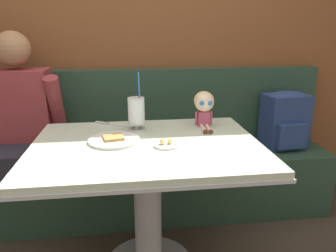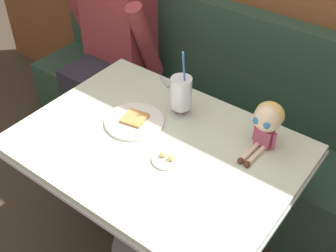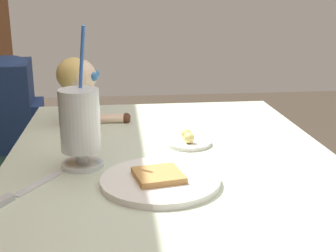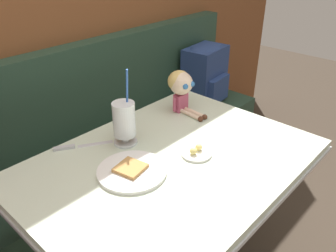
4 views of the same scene
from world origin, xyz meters
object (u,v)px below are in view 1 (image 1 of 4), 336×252
toast_plate (114,140)px  diner_patron (20,116)px  butter_knife (107,124)px  seated_doll (204,104)px  backpack (285,119)px  milkshake_glass (136,112)px  butter_saucer (166,144)px

toast_plate → diner_patron: 0.80m
butter_knife → diner_patron: (-0.55, 0.24, -0.00)m
butter_knife → seated_doll: (0.54, -0.10, 0.12)m
seated_doll → backpack: 0.80m
toast_plate → butter_knife: bearing=99.2°
toast_plate → butter_knife: size_ratio=1.18×
milkshake_glass → butter_saucer: size_ratio=2.63×
backpack → diner_patron: 1.78m
backpack → butter_knife: bearing=-168.0°
butter_saucer → butter_knife: 0.49m
seated_doll → butter_knife: bearing=169.8°
butter_saucer → butter_knife: (-0.29, 0.39, -0.00)m
toast_plate → backpack: backpack is taller
diner_patron → backpack: bearing=0.7°
milkshake_glass → seated_doll: (0.38, 0.03, 0.03)m
diner_patron → butter_saucer: bearing=-36.7°
seated_doll → diner_patron: (-1.10, 0.34, -0.13)m
toast_plate → backpack: (1.18, 0.56, -0.09)m
backpack → diner_patron: diner_patron is taller
butter_saucer → seated_doll: 0.40m
butter_saucer → seated_doll: seated_doll is taller
milkshake_glass → toast_plate: bearing=-125.2°
seated_doll → milkshake_glass: bearing=-175.4°
butter_knife → seated_doll: size_ratio=0.96×
butter_saucer → diner_patron: (-0.85, 0.63, -0.01)m
milkshake_glass → backpack: milkshake_glass is taller
toast_plate → seated_doll: (0.50, 0.20, 0.12)m
toast_plate → seated_doll: seated_doll is taller
milkshake_glass → seated_doll: size_ratio=1.43×
diner_patron → seated_doll: bearing=-17.1°
backpack → diner_patron: size_ratio=0.50×
milkshake_glass → backpack: bearing=20.2°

